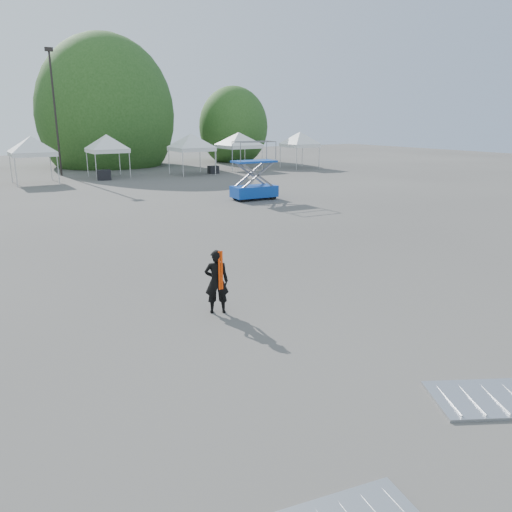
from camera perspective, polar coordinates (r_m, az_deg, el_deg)
ground at (r=13.24m, az=-6.98°, el=-4.60°), size 120.00×120.00×0.00m
light_pole_east at (r=44.11m, az=-22.04°, el=15.67°), size 0.60×0.25×9.80m
tree_mid_e at (r=52.29m, az=-16.74°, el=15.17°), size 5.12×5.12×7.79m
tree_far_e at (r=55.45m, az=-2.60°, el=14.51°), size 3.84×3.84×5.84m
tent_e at (r=39.58m, az=-24.34°, el=12.00°), size 4.18×4.18×3.88m
tent_f at (r=41.67m, az=-16.74°, el=12.81°), size 4.00×4.00×3.88m
tent_g at (r=42.39m, az=-7.43°, el=13.35°), size 4.36×4.36×3.88m
tent_h at (r=46.07m, az=-1.99°, el=13.62°), size 4.63×4.63×3.88m
tent_extra_8 at (r=47.95m, az=5.06°, el=13.64°), size 3.99×3.99×3.88m
man at (r=11.87m, az=-4.52°, el=-2.92°), size 0.67×0.58×1.56m
scissor_lift at (r=28.73m, az=-0.22°, el=9.73°), size 2.62×1.43×3.28m
barrier_mid at (r=9.54m, az=26.47°, el=-14.29°), size 2.64×2.16×0.08m
crate_mid at (r=40.05m, az=-16.97°, el=8.85°), size 1.10×0.93×0.76m
crate_east at (r=43.10m, az=-4.90°, el=9.80°), size 0.83×0.65×0.64m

